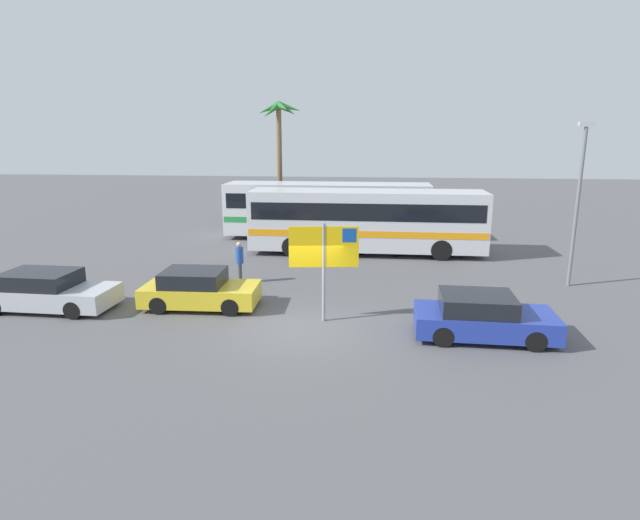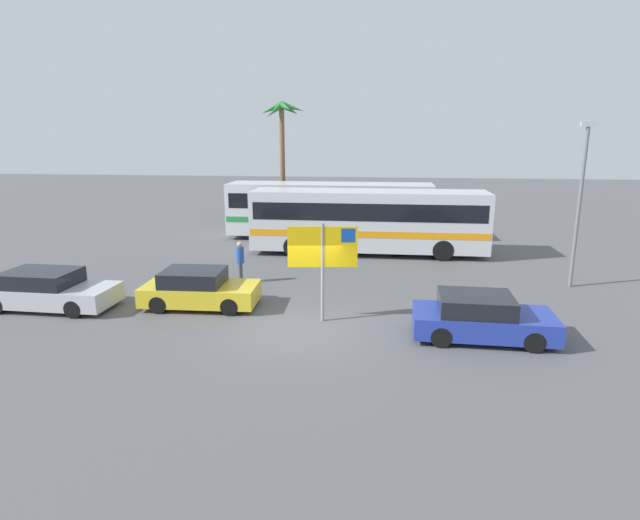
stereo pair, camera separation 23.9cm
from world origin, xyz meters
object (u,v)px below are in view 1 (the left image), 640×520
bus_rear_coach (327,208)px  ferry_sign (325,251)px  car_blue (482,317)px  car_yellow (199,290)px  car_silver (46,291)px  pedestrian_near_sign (240,259)px  bus_front_coach (367,218)px

bus_rear_coach → ferry_sign: bearing=-85.0°
car_blue → car_yellow: bearing=170.5°
bus_rear_coach → car_silver: bus_rear_coach is taller
bus_rear_coach → pedestrian_near_sign: 10.16m
bus_front_coach → ferry_sign: bearing=-96.3°
bus_rear_coach → car_yellow: bus_rear_coach is taller
car_silver → pedestrian_near_sign: (5.80, 3.88, 0.37)m
bus_rear_coach → bus_front_coach: bearing=-58.1°
car_blue → pedestrian_near_sign: pedestrian_near_sign is taller
bus_front_coach → car_blue: 11.65m
ferry_sign → car_silver: ferry_sign is taller
bus_rear_coach → car_yellow: 13.39m
bus_front_coach → car_yellow: 10.83m
ferry_sign → car_yellow: (-4.50, 0.90, -1.69)m
ferry_sign → pedestrian_near_sign: (-3.87, 4.05, -1.32)m
ferry_sign → pedestrian_near_sign: 5.75m
ferry_sign → car_blue: size_ratio=0.78×
car_silver → bus_rear_coach: bearing=59.6°
car_yellow → bus_rear_coach: bearing=73.9°
ferry_sign → car_yellow: size_ratio=0.80×
bus_rear_coach → pedestrian_near_sign: bus_rear_coach is taller
car_yellow → car_blue: bearing=-13.0°
ferry_sign → car_yellow: ferry_sign is taller
bus_rear_coach → pedestrian_near_sign: (-2.65, -9.78, -0.78)m
bus_front_coach → car_silver: (-10.78, -9.92, -1.15)m
bus_front_coach → car_blue: bus_front_coach is taller
ferry_sign → pedestrian_near_sign: bearing=126.3°
ferry_sign → car_silver: 9.81m
car_yellow → pedestrian_near_sign: (0.63, 3.15, 0.37)m
ferry_sign → car_blue: bearing=-18.5°
car_yellow → ferry_sign: bearing=-13.2°
bus_rear_coach → car_blue: size_ratio=2.84×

